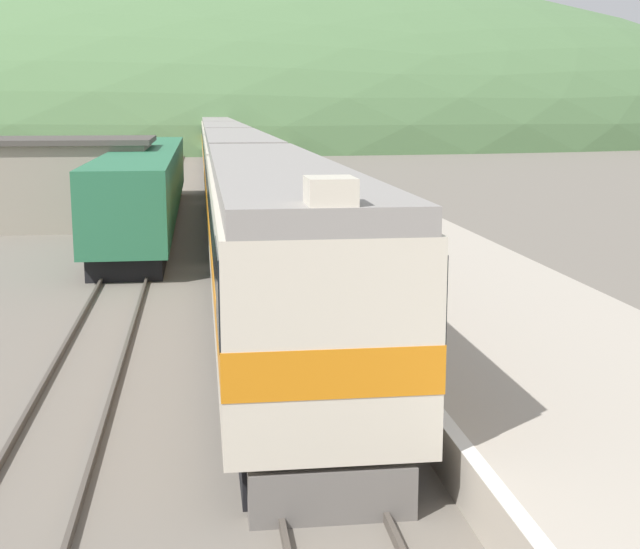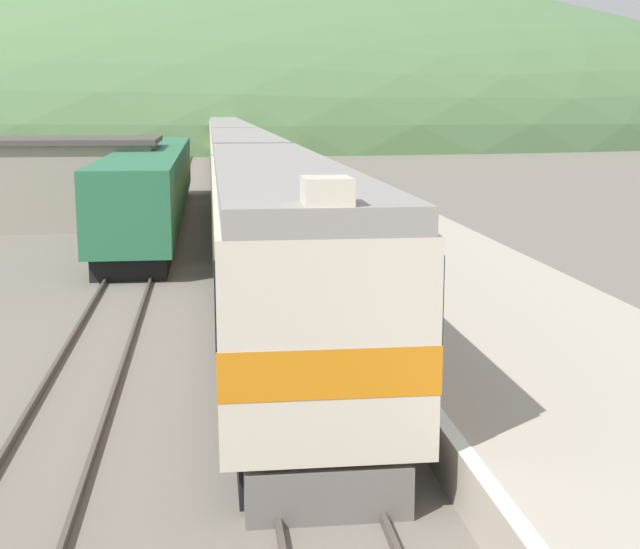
# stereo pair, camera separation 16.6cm
# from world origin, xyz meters

# --- Properties ---
(track_main) EXTENTS (1.52, 180.00, 0.16)m
(track_main) POSITION_xyz_m (0.00, 70.00, 0.08)
(track_main) COLOR #4C443D
(track_main) RESTS_ON ground
(track_siding) EXTENTS (1.52, 180.00, 0.16)m
(track_siding) POSITION_xyz_m (-4.23, 70.00, 0.08)
(track_siding) COLOR #4C443D
(track_siding) RESTS_ON ground
(platform) EXTENTS (6.73, 140.00, 0.87)m
(platform) POSITION_xyz_m (5.19, 50.00, 0.43)
(platform) COLOR #ADA393
(platform) RESTS_ON ground
(distant_hills) EXTENTS (192.92, 86.81, 51.25)m
(distant_hills) POSITION_xyz_m (0.00, 147.35, 0.00)
(distant_hills) COLOR #517547
(distant_hills) RESTS_ON ground
(station_shed) EXTENTS (9.31, 6.63, 4.13)m
(station_shed) POSITION_xyz_m (-8.54, 47.61, 2.08)
(station_shed) COLOR gray
(station_shed) RESTS_ON ground
(express_train_lead_car) EXTENTS (3.01, 19.59, 4.71)m
(express_train_lead_car) POSITION_xyz_m (0.00, 25.07, 2.38)
(express_train_lead_car) COLOR black
(express_train_lead_car) RESTS_ON ground
(carriage_second) EXTENTS (3.00, 20.66, 4.35)m
(carriage_second) POSITION_xyz_m (0.00, 46.31, 2.36)
(carriage_second) COLOR black
(carriage_second) RESTS_ON ground
(carriage_third) EXTENTS (3.00, 20.66, 4.35)m
(carriage_third) POSITION_xyz_m (0.00, 67.85, 2.36)
(carriage_third) COLOR black
(carriage_third) RESTS_ON ground
(carriage_fourth) EXTENTS (3.00, 20.66, 4.35)m
(carriage_fourth) POSITION_xyz_m (0.00, 89.38, 2.36)
(carriage_fourth) COLOR black
(carriage_fourth) RESTS_ON ground
(carriage_fifth) EXTENTS (3.00, 20.66, 4.35)m
(carriage_fifth) POSITION_xyz_m (0.00, 110.92, 2.36)
(carriage_fifth) COLOR black
(carriage_fifth) RESTS_ON ground
(siding_train) EXTENTS (2.90, 30.15, 3.63)m
(siding_train) POSITION_xyz_m (-4.23, 47.62, 1.87)
(siding_train) COLOR black
(siding_train) RESTS_ON ground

